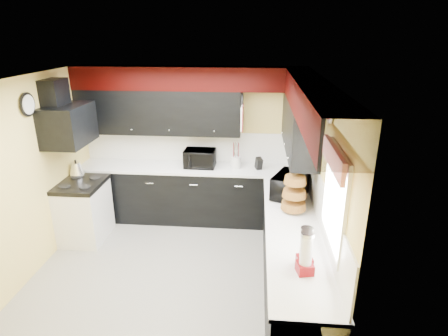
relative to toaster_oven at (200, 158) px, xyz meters
name	(u,v)px	position (x,y,z in m)	size (l,w,h in m)	color
ground	(173,272)	(-0.16, -1.51, -1.08)	(3.60, 3.60, 0.00)	gray
wall_back	(193,143)	(-0.16, 0.29, 0.17)	(3.60, 0.06, 2.50)	#E0C666
wall_right	(319,190)	(1.64, -1.51, 0.17)	(0.06, 3.60, 2.50)	#E0C666
wall_left	(27,180)	(-1.96, -1.51, 0.17)	(0.06, 3.60, 2.50)	#E0C666
ceiling	(162,80)	(-0.16, -1.51, 1.42)	(3.60, 3.60, 0.06)	white
cab_back	(191,194)	(-0.16, -0.01, -0.63)	(3.60, 0.60, 0.90)	black
cab_right	(291,262)	(1.34, -1.81, -0.63)	(0.60, 3.00, 0.90)	black
counter_back	(190,168)	(-0.16, -0.01, -0.16)	(3.62, 0.64, 0.04)	white
counter_right	(294,226)	(1.34, -1.81, -0.16)	(0.64, 3.02, 0.04)	white
splash_back	(193,147)	(-0.16, 0.28, 0.11)	(3.60, 0.02, 0.50)	white
splash_right	(318,195)	(1.63, -1.51, 0.11)	(0.02, 3.60, 0.50)	white
upper_back	(159,112)	(-0.66, 0.11, 0.72)	(2.60, 0.35, 0.70)	black
upper_right	(300,126)	(1.47, -0.61, 0.72)	(0.35, 1.80, 0.70)	black
soffit_back	(189,78)	(-0.16, 0.11, 1.24)	(3.60, 0.36, 0.35)	black
soffit_right	(313,101)	(1.46, -1.69, 1.24)	(0.36, 3.24, 0.35)	black
stove	(84,212)	(-1.66, -0.76, -0.65)	(0.60, 0.75, 0.86)	white
cooktop	(80,184)	(-1.66, -0.76, -0.19)	(0.62, 0.77, 0.06)	black
hood	(68,125)	(-1.71, -0.76, 0.70)	(0.50, 0.78, 0.55)	black
hood_duct	(55,94)	(-1.84, -0.76, 1.12)	(0.24, 0.40, 0.40)	black
window	(335,199)	(1.63, -2.41, 0.47)	(0.03, 0.86, 0.96)	white
valance	(333,158)	(1.57, -2.41, 0.87)	(0.04, 0.88, 0.20)	red
pan_top	(242,101)	(0.66, 0.04, 0.92)	(0.03, 0.22, 0.40)	black
pan_mid	(242,119)	(0.66, -0.09, 0.67)	(0.03, 0.28, 0.46)	black
pan_low	(242,118)	(0.66, 0.17, 0.64)	(0.03, 0.24, 0.42)	black
cut_board	(242,118)	(0.67, -0.21, 0.72)	(0.03, 0.26, 0.35)	white
baskets	(294,193)	(1.36, -1.46, 0.10)	(0.27, 0.27, 0.50)	brown
clock	(27,105)	(-1.93, -1.26, 1.07)	(0.03, 0.30, 0.30)	black
deco_plate	(330,112)	(1.61, -1.86, 1.17)	(0.03, 0.24, 0.24)	white
toaster_oven	(200,158)	(0.00, 0.00, 0.00)	(0.49, 0.40, 0.28)	black
microwave	(290,186)	(1.36, -1.03, 0.01)	(0.56, 0.38, 0.31)	black
utensil_crock	(236,162)	(0.58, 0.01, -0.05)	(0.17, 0.17, 0.18)	silver
knife_block	(259,164)	(0.94, -0.04, -0.05)	(0.09, 0.12, 0.19)	black
kettle	(76,169)	(-1.84, -0.47, -0.06)	(0.22, 0.22, 0.20)	silver
dispenser_a	(305,249)	(1.37, -2.60, 0.04)	(0.14, 0.14, 0.37)	#620400
dispenser_b	(306,255)	(1.36, -2.70, 0.05)	(0.14, 0.14, 0.38)	#710500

